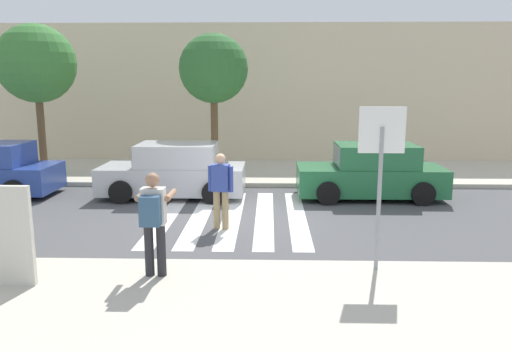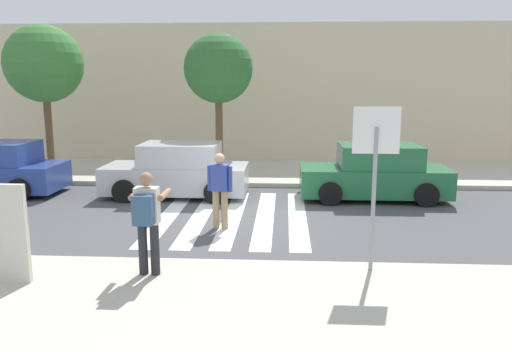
{
  "view_description": "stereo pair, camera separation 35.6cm",
  "coord_description": "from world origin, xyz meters",
  "px_view_note": "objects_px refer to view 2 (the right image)",
  "views": [
    {
      "loc": [
        0.91,
        -11.72,
        3.31
      ],
      "look_at": [
        0.6,
        -0.2,
        1.1
      ],
      "focal_mm": 35.0,
      "sensor_mm": 36.0,
      "label": 1
    },
    {
      "loc": [
        1.26,
        -11.7,
        3.31
      ],
      "look_at": [
        0.6,
        -0.2,
        1.1
      ],
      "focal_mm": 35.0,
      "sensor_mm": 36.0,
      "label": 2
    }
  ],
  "objects_px": {
    "pedestrian_crossing": "(220,187)",
    "street_tree_west": "(44,64)",
    "photographer_with_backpack": "(147,215)",
    "parked_car_silver": "(177,172)",
    "stop_sign": "(375,153)",
    "parked_car_green": "(375,174)",
    "street_tree_center": "(218,69)"
  },
  "relations": [
    {
      "from": "parked_car_silver",
      "to": "street_tree_west",
      "type": "bearing_deg",
      "value": 154.08
    },
    {
      "from": "stop_sign",
      "to": "parked_car_silver",
      "type": "xyz_separation_m",
      "value": [
        -4.57,
        5.85,
        -1.43
      ]
    },
    {
      "from": "photographer_with_backpack",
      "to": "street_tree_west",
      "type": "bearing_deg",
      "value": 123.48
    },
    {
      "from": "stop_sign",
      "to": "parked_car_silver",
      "type": "height_order",
      "value": "stop_sign"
    },
    {
      "from": "parked_car_green",
      "to": "pedestrian_crossing",
      "type": "bearing_deg",
      "value": -141.7
    },
    {
      "from": "stop_sign",
      "to": "street_tree_west",
      "type": "distance_m",
      "value": 12.61
    },
    {
      "from": "stop_sign",
      "to": "street_tree_center",
      "type": "height_order",
      "value": "street_tree_center"
    },
    {
      "from": "pedestrian_crossing",
      "to": "street_tree_west",
      "type": "xyz_separation_m",
      "value": [
        -6.5,
        5.51,
        2.86
      ]
    },
    {
      "from": "pedestrian_crossing",
      "to": "street_tree_center",
      "type": "bearing_deg",
      "value": 97.52
    },
    {
      "from": "stop_sign",
      "to": "pedestrian_crossing",
      "type": "distance_m",
      "value": 4.14
    },
    {
      "from": "parked_car_green",
      "to": "street_tree_center",
      "type": "relative_size",
      "value": 0.88
    },
    {
      "from": "pedestrian_crossing",
      "to": "parked_car_green",
      "type": "xyz_separation_m",
      "value": [
        3.99,
        3.15,
        -0.25
      ]
    },
    {
      "from": "street_tree_west",
      "to": "street_tree_center",
      "type": "xyz_separation_m",
      "value": [
        5.78,
        -0.01,
        -0.17
      ]
    },
    {
      "from": "pedestrian_crossing",
      "to": "parked_car_green",
      "type": "height_order",
      "value": "pedestrian_crossing"
    },
    {
      "from": "photographer_with_backpack",
      "to": "stop_sign",
      "type": "bearing_deg",
      "value": 6.83
    },
    {
      "from": "stop_sign",
      "to": "photographer_with_backpack",
      "type": "height_order",
      "value": "stop_sign"
    },
    {
      "from": "parked_car_silver",
      "to": "street_tree_west",
      "type": "height_order",
      "value": "street_tree_west"
    },
    {
      "from": "street_tree_center",
      "to": "parked_car_silver",
      "type": "bearing_deg",
      "value": -111.44
    },
    {
      "from": "photographer_with_backpack",
      "to": "parked_car_silver",
      "type": "relative_size",
      "value": 0.42
    },
    {
      "from": "parked_car_green",
      "to": "parked_car_silver",
      "type": "bearing_deg",
      "value": 180.0
    },
    {
      "from": "pedestrian_crossing",
      "to": "stop_sign",
      "type": "bearing_deg",
      "value": -42.72
    },
    {
      "from": "pedestrian_crossing",
      "to": "parked_car_green",
      "type": "bearing_deg",
      "value": 38.3
    },
    {
      "from": "pedestrian_crossing",
      "to": "parked_car_silver",
      "type": "bearing_deg",
      "value": 117.64
    },
    {
      "from": "street_tree_center",
      "to": "parked_car_green",
      "type": "bearing_deg",
      "value": -26.5
    },
    {
      "from": "pedestrian_crossing",
      "to": "photographer_with_backpack",
      "type": "bearing_deg",
      "value": -104.01
    },
    {
      "from": "pedestrian_crossing",
      "to": "parked_car_silver",
      "type": "xyz_separation_m",
      "value": [
        -1.65,
        3.15,
        -0.25
      ]
    },
    {
      "from": "photographer_with_backpack",
      "to": "street_tree_west",
      "type": "xyz_separation_m",
      "value": [
        -5.72,
        8.65,
        2.66
      ]
    },
    {
      "from": "stop_sign",
      "to": "street_tree_west",
      "type": "relative_size",
      "value": 0.55
    },
    {
      "from": "street_tree_west",
      "to": "stop_sign",
      "type": "bearing_deg",
      "value": -41.05
    },
    {
      "from": "stop_sign",
      "to": "photographer_with_backpack",
      "type": "relative_size",
      "value": 1.6
    },
    {
      "from": "photographer_with_backpack",
      "to": "parked_car_silver",
      "type": "xyz_separation_m",
      "value": [
        -0.87,
        6.29,
        -0.44
      ]
    },
    {
      "from": "street_tree_west",
      "to": "parked_car_green",
      "type": "bearing_deg",
      "value": -12.67
    }
  ]
}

